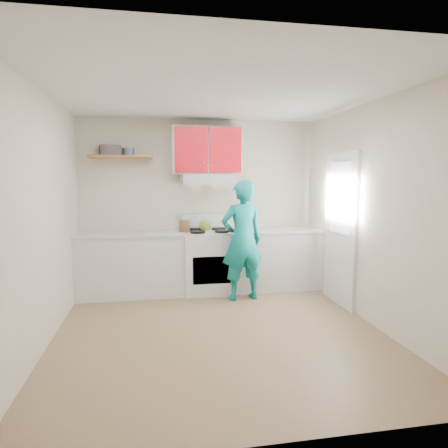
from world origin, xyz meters
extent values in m
plane|color=brown|center=(0.00, 0.00, 0.00)|extent=(3.80, 3.80, 0.00)
cube|color=white|center=(0.00, 0.00, 2.60)|extent=(3.60, 3.80, 0.04)
cube|color=beige|center=(0.00, 1.90, 1.30)|extent=(3.60, 0.04, 2.60)
cube|color=beige|center=(0.00, -1.90, 1.30)|extent=(3.60, 0.04, 2.60)
cube|color=beige|center=(-1.80, 0.00, 1.30)|extent=(0.04, 3.80, 2.60)
cube|color=beige|center=(1.80, 0.00, 1.30)|extent=(0.04, 3.80, 2.60)
cube|color=white|center=(1.78, 0.70, 1.02)|extent=(0.05, 0.85, 2.05)
cube|color=white|center=(1.75, 0.70, 1.45)|extent=(0.01, 0.55, 0.95)
cube|color=silver|center=(-1.04, 1.60, 0.45)|extent=(1.52, 0.60, 0.90)
cube|color=silver|center=(1.14, 1.60, 0.45)|extent=(1.32, 0.60, 0.90)
cube|color=white|center=(0.10, 1.57, 0.46)|extent=(0.76, 0.65, 0.92)
cube|color=silver|center=(0.10, 1.68, 1.70)|extent=(0.76, 0.44, 0.15)
cube|color=red|center=(0.10, 1.73, 2.12)|extent=(1.02, 0.33, 0.70)
cube|color=brown|center=(-1.15, 1.75, 2.02)|extent=(0.90, 0.30, 0.04)
cube|color=#393235|center=(-1.30, 1.75, 2.11)|extent=(0.32, 0.26, 0.15)
cylinder|color=#333D4C|center=(-1.05, 1.73, 2.09)|extent=(0.18, 0.18, 0.10)
ellipsoid|color=#5B8023|center=(0.06, 1.65, 1.00)|extent=(0.20, 0.20, 0.16)
cylinder|color=brown|center=(-0.26, 1.59, 1.00)|extent=(0.21, 0.21, 0.19)
cube|color=olive|center=(0.86, 1.53, 0.91)|extent=(0.31, 0.24, 0.02)
cube|color=red|center=(1.64, 1.59, 0.90)|extent=(0.30, 0.26, 0.01)
imported|color=#0E8180|center=(0.51, 1.12, 0.85)|extent=(0.67, 0.50, 1.69)
camera|label=1|loc=(-0.69, -4.15, 1.72)|focal=31.29mm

